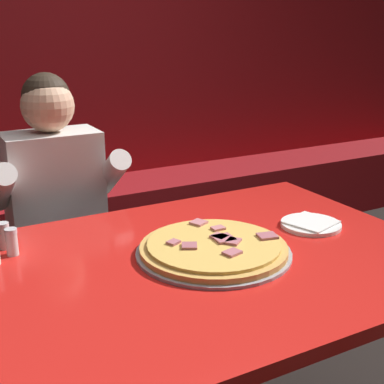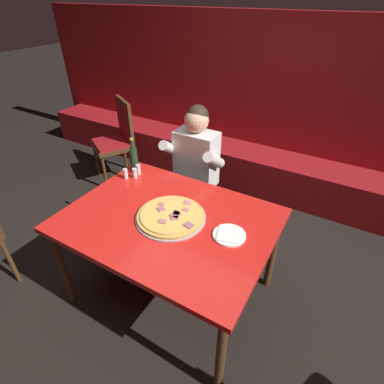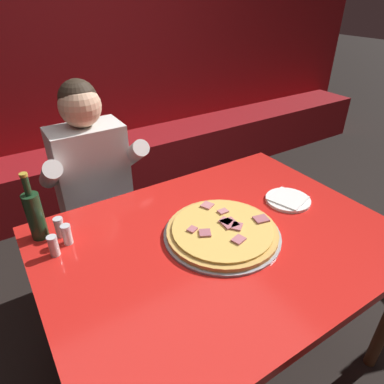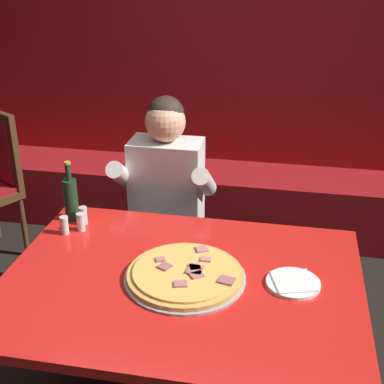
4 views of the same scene
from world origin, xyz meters
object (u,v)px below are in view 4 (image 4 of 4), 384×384
object	(u,v)px
plate_white_paper	(293,283)
diner_seated_blue_shirt	(163,206)
beer_bottle	(71,198)
shaker_oregano	(83,216)
pizza	(185,274)
shaker_red_pepper_flakes	(81,223)
main_dining_table	(181,295)
shaker_black_pepper	(65,226)

from	to	relation	value
plate_white_paper	diner_seated_blue_shirt	bearing A→B (deg)	134.24
beer_bottle	diner_seated_blue_shirt	bearing A→B (deg)	44.79
beer_bottle	shaker_oregano	bearing A→B (deg)	-29.27
pizza	shaker_oregano	world-z (taller)	shaker_oregano
shaker_red_pepper_flakes	pizza	bearing A→B (deg)	-27.94
plate_white_paper	beer_bottle	world-z (taller)	beer_bottle
beer_bottle	shaker_red_pepper_flakes	size ratio (longest dim) A/B	3.40
plate_white_paper	shaker_oregano	size ratio (longest dim) A/B	2.44
pizza	shaker_red_pepper_flakes	distance (m)	0.62
pizza	beer_bottle	size ratio (longest dim) A/B	1.64
main_dining_table	shaker_oregano	distance (m)	0.66
pizza	shaker_red_pepper_flakes	xyz separation A→B (m)	(-0.54, 0.29, 0.02)
beer_bottle	shaker_red_pepper_flakes	world-z (taller)	beer_bottle
pizza	shaker_red_pepper_flakes	size ratio (longest dim) A/B	5.58
plate_white_paper	shaker_red_pepper_flakes	world-z (taller)	shaker_red_pepper_flakes
main_dining_table	pizza	xyz separation A→B (m)	(0.02, 0.01, 0.09)
shaker_black_pepper	diner_seated_blue_shirt	xyz separation A→B (m)	(0.33, 0.50, -0.11)
main_dining_table	diner_seated_blue_shirt	size ratio (longest dim) A/B	1.10
pizza	shaker_oregano	distance (m)	0.66
beer_bottle	shaker_black_pepper	world-z (taller)	beer_bottle
beer_bottle	shaker_black_pepper	distance (m)	0.16
beer_bottle	main_dining_table	bearing A→B (deg)	-33.17
beer_bottle	diner_seated_blue_shirt	world-z (taller)	diner_seated_blue_shirt
main_dining_table	diner_seated_blue_shirt	distance (m)	0.80
shaker_red_pepper_flakes	diner_seated_blue_shirt	world-z (taller)	diner_seated_blue_shirt
plate_white_paper	diner_seated_blue_shirt	distance (m)	0.99
shaker_oregano	pizza	bearing A→B (deg)	-32.27
shaker_oregano	shaker_black_pepper	xyz separation A→B (m)	(-0.05, -0.11, 0.00)
plate_white_paper	shaker_oregano	bearing A→B (deg)	162.10
shaker_black_pepper	diner_seated_blue_shirt	distance (m)	0.61
pizza	plate_white_paper	xyz separation A→B (m)	(0.42, 0.04, -0.01)
beer_bottle	shaker_black_pepper	xyz separation A→B (m)	(0.02, -0.15, -0.07)
plate_white_paper	shaker_red_pepper_flakes	size ratio (longest dim) A/B	2.44
main_dining_table	shaker_red_pepper_flakes	world-z (taller)	shaker_red_pepper_flakes
pizza	shaker_black_pepper	xyz separation A→B (m)	(-0.61, 0.25, 0.02)
shaker_oregano	shaker_black_pepper	bearing A→B (deg)	-114.78
shaker_oregano	main_dining_table	bearing A→B (deg)	-33.66
main_dining_table	plate_white_paper	xyz separation A→B (m)	(0.43, 0.05, 0.08)
pizza	shaker_black_pepper	world-z (taller)	shaker_black_pepper
main_dining_table	beer_bottle	xyz separation A→B (m)	(-0.61, 0.40, 0.18)
shaker_black_pepper	diner_seated_blue_shirt	world-z (taller)	diner_seated_blue_shirt
shaker_oregano	shaker_red_pepper_flakes	world-z (taller)	same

